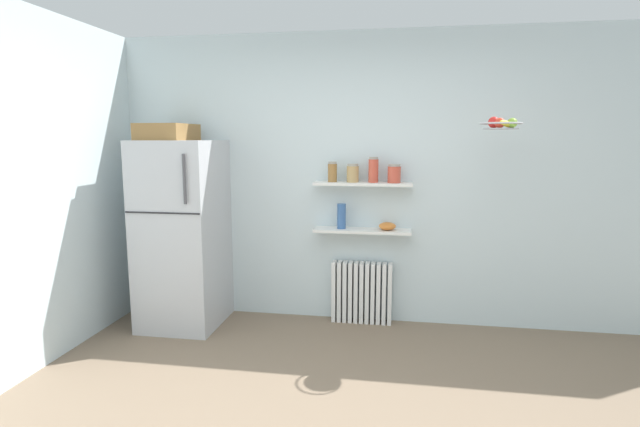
{
  "coord_description": "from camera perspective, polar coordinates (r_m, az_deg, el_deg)",
  "views": [
    {
      "loc": [
        0.38,
        -2.43,
        1.68
      ],
      "look_at": [
        -0.29,
        1.6,
        1.05
      ],
      "focal_mm": 27.72,
      "sensor_mm": 36.0,
      "label": 1
    }
  ],
  "objects": [
    {
      "name": "vase",
      "position": [
        4.4,
        2.5,
        -0.31
      ],
      "size": [
        0.08,
        0.08,
        0.22
      ],
      "primitive_type": "cylinder",
      "color": "#38609E",
      "rests_on": "wall_shelf_lower"
    },
    {
      "name": "shelf_bowl",
      "position": [
        4.39,
        7.78,
        -1.45
      ],
      "size": [
        0.15,
        0.15,
        0.07
      ],
      "primitive_type": "ellipsoid",
      "color": "orange",
      "rests_on": "wall_shelf_lower"
    },
    {
      "name": "back_wall",
      "position": [
        4.51,
        4.62,
        3.91
      ],
      "size": [
        7.04,
        0.1,
        2.6
      ],
      "primitive_type": "cube",
      "color": "silver",
      "rests_on": "ground_plane"
    },
    {
      "name": "storage_jar_3",
      "position": [
        4.33,
        8.56,
        4.57
      ],
      "size": [
        0.11,
        0.11,
        0.16
      ],
      "color": "#C64C38",
      "rests_on": "wall_shelf_upper"
    },
    {
      "name": "storage_jar_1",
      "position": [
        4.35,
        3.8,
        4.67
      ],
      "size": [
        0.11,
        0.11,
        0.16
      ],
      "color": "tan",
      "rests_on": "wall_shelf_upper"
    },
    {
      "name": "wall_shelf_upper",
      "position": [
        4.35,
        4.97,
        3.44
      ],
      "size": [
        0.86,
        0.22,
        0.02
      ],
      "primitive_type": "cube",
      "color": "white"
    },
    {
      "name": "wall_shelf_lower",
      "position": [
        4.41,
        4.9,
        -1.97
      ],
      "size": [
        0.86,
        0.22,
        0.02
      ],
      "primitive_type": "cube",
      "color": "white"
    },
    {
      "name": "refrigerator",
      "position": [
        4.57,
        -15.62,
        -1.9
      ],
      "size": [
        0.66,
        0.75,
        1.8
      ],
      "color": "#B7BABF",
      "rests_on": "ground_plane"
    },
    {
      "name": "hanging_fruit_basket",
      "position": [
        4.03,
        20.19,
        9.67
      ],
      "size": [
        0.32,
        0.32,
        0.1
      ],
      "color": "#B2B2B7"
    },
    {
      "name": "ground_plane",
      "position": [
        3.39,
        1.95,
        -20.89
      ],
      "size": [
        7.04,
        7.04,
        0.0
      ],
      "primitive_type": "plane",
      "color": "#7A6651"
    },
    {
      "name": "radiator",
      "position": [
        4.58,
        4.83,
        -9.07
      ],
      "size": [
        0.54,
        0.12,
        0.56
      ],
      "color": "white",
      "rests_on": "ground_plane"
    },
    {
      "name": "side_wall_left",
      "position": [
        4.03,
        -31.39,
        2.07
      ],
      "size": [
        0.1,
        4.8,
        2.6
      ],
      "primitive_type": "cube",
      "color": "silver",
      "rests_on": "ground_plane"
    },
    {
      "name": "storage_jar_2",
      "position": [
        4.33,
        6.18,
        5.02
      ],
      "size": [
        0.09,
        0.09,
        0.22
      ],
      "color": "#C64C38",
      "rests_on": "wall_shelf_upper"
    },
    {
      "name": "storage_jar_0",
      "position": [
        4.37,
        1.45,
        4.82
      ],
      "size": [
        0.08,
        0.08,
        0.18
      ],
      "color": "olive",
      "rests_on": "wall_shelf_upper"
    }
  ]
}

